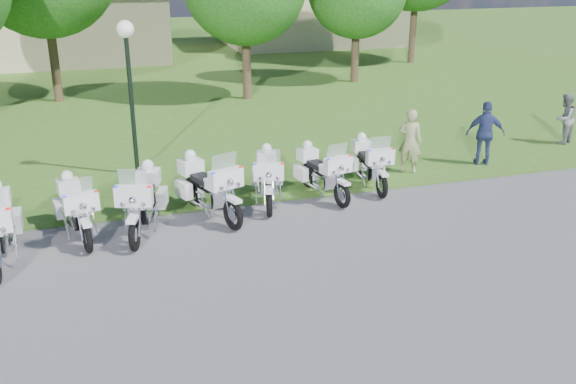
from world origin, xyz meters
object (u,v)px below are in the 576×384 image
object	(u,v)px
lamp_post	(128,60)
bystander_c	(485,134)
motorcycle_3	(143,200)
motorcycle_6	(322,171)
motorcycle_4	(208,186)
bystander_a	(410,141)
motorcycle_5	(268,176)
bystander_b	(564,119)
motorcycle_7	(370,162)
motorcycle_2	(76,208)

from	to	relation	value
lamp_post	bystander_c	bearing A→B (deg)	-12.26
motorcycle_3	motorcycle_6	size ratio (longest dim) A/B	1.07
motorcycle_4	motorcycle_6	bearing A→B (deg)	168.90
motorcycle_4	bystander_a	size ratio (longest dim) A/B	1.37
motorcycle_5	lamp_post	xyz separation A→B (m)	(-2.87, 3.05, 2.47)
bystander_b	bystander_c	bearing A→B (deg)	-9.70
bystander_c	lamp_post	bearing A→B (deg)	11.20
bystander_c	motorcycle_7	bearing A→B (deg)	32.89
motorcycle_2	motorcycle_7	distance (m)	7.36
motorcycle_3	bystander_b	world-z (taller)	motorcycle_3
motorcycle_5	motorcycle_6	bearing A→B (deg)	-165.80
motorcycle_4	motorcycle_2	bearing A→B (deg)	-13.80
motorcycle_3	lamp_post	world-z (taller)	lamp_post
motorcycle_2	bystander_a	bearing A→B (deg)	-179.60
motorcycle_6	bystander_b	xyz separation A→B (m)	(8.91, 2.07, 0.17)
motorcycle_4	motorcycle_7	distance (m)	4.44
motorcycle_5	bystander_b	distance (m)	10.52
motorcycle_2	motorcycle_5	bearing A→B (deg)	178.43
motorcycle_6	lamp_post	world-z (taller)	lamp_post
motorcycle_4	bystander_c	xyz separation A→B (m)	(8.23, 1.39, 0.21)
motorcycle_4	motorcycle_7	bearing A→B (deg)	170.30
motorcycle_2	bystander_b	world-z (taller)	bystander_b
motorcycle_2	motorcycle_6	xyz separation A→B (m)	(5.84, 0.72, -0.00)
motorcycle_2	motorcycle_4	distance (m)	2.92
motorcycle_6	motorcycle_7	world-z (taller)	motorcycle_6
motorcycle_4	motorcycle_5	size ratio (longest dim) A/B	1.07
motorcycle_4	motorcycle_6	size ratio (longest dim) A/B	1.07
bystander_a	motorcycle_5	bearing A→B (deg)	54.83
bystander_a	bystander_c	size ratio (longest dim) A/B	0.97
lamp_post	bystander_c	size ratio (longest dim) A/B	2.26
bystander_a	bystander_c	distance (m)	2.35
bystander_c	motorcycle_4	bearing A→B (deg)	33.06
motorcycle_5	bystander_a	world-z (taller)	bystander_a
motorcycle_4	motorcycle_7	size ratio (longest dim) A/B	1.07
motorcycle_6	bystander_c	xyz separation A→B (m)	(5.29, 0.96, 0.27)
motorcycle_5	bystander_c	bearing A→B (deg)	-157.89
bystander_c	motorcycle_3	bearing A→B (deg)	33.97
bystander_b	motorcycle_7	bearing A→B (deg)	-13.55
motorcycle_7	bystander_b	xyz separation A→B (m)	(7.47, 1.75, 0.17)
motorcycle_6	bystander_c	bearing A→B (deg)	179.26
lamp_post	bystander_a	world-z (taller)	lamp_post
motorcycle_2	motorcycle_4	bearing A→B (deg)	174.99
lamp_post	motorcycle_4	bearing A→B (deg)	-69.00
motorcycle_3	bystander_c	distance (m)	9.91
motorcycle_4	motorcycle_5	world-z (taller)	motorcycle_4
lamp_post	bystander_b	distance (m)	13.42
motorcycle_2	bystander_b	size ratio (longest dim) A/B	1.41
motorcycle_3	motorcycle_4	size ratio (longest dim) A/B	1.00
motorcycle_4	lamp_post	bearing A→B (deg)	-88.45
motorcycle_3	bystander_a	xyz separation A→B (m)	(7.39, 1.84, 0.19)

